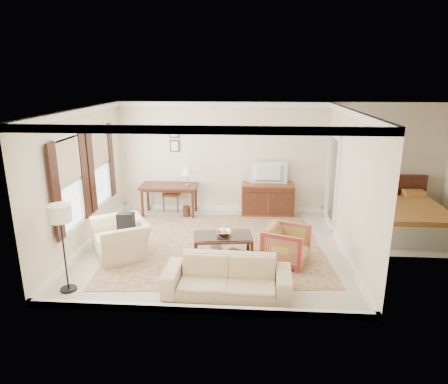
# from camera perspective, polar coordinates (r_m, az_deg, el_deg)

# --- Properties ---
(room_shell) EXTENTS (5.51, 5.01, 2.91)m
(room_shell) POSITION_cam_1_polar(r_m,az_deg,el_deg) (7.94, -1.61, 8.60)
(room_shell) COLOR beige
(room_shell) RESTS_ON ground
(annex_bedroom) EXTENTS (3.00, 2.70, 2.90)m
(annex_bedroom) POSITION_cam_1_polar(r_m,az_deg,el_deg) (10.24, 25.13, -3.48)
(annex_bedroom) COLOR beige
(annex_bedroom) RESTS_ON ground
(window_front) EXTENTS (0.12, 1.56, 1.80)m
(window_front) POSITION_cam_1_polar(r_m,az_deg,el_deg) (8.17, -21.25, 1.12)
(window_front) COLOR #CCB284
(window_front) RESTS_ON room_shell
(window_rear) EXTENTS (0.12, 1.56, 1.80)m
(window_rear) POSITION_cam_1_polar(r_m,az_deg,el_deg) (9.60, -17.32, 3.63)
(window_rear) COLOR #CCB284
(window_rear) RESTS_ON room_shell
(doorway) EXTENTS (0.10, 1.12, 2.25)m
(doorway) POSITION_cam_1_polar(r_m,az_deg,el_deg) (9.84, 15.24, 1.26)
(doorway) COLOR white
(doorway) RESTS_ON room_shell
(rug) EXTENTS (4.77, 4.19, 0.01)m
(rug) POSITION_cam_1_polar(r_m,az_deg,el_deg) (8.72, -1.16, -7.58)
(rug) COLOR brown
(rug) RESTS_ON room_shell
(writing_desk) EXTENTS (1.47, 0.73, 0.80)m
(writing_desk) POSITION_cam_1_polar(r_m,az_deg,el_deg) (10.48, -7.85, 0.42)
(writing_desk) COLOR #441F13
(writing_desk) RESTS_ON room_shell
(desk_chair) EXTENTS (0.46, 0.46, 1.05)m
(desk_chair) POSITION_cam_1_polar(r_m,az_deg,el_deg) (10.86, -7.49, 0.08)
(desk_chair) COLOR brown
(desk_chair) RESTS_ON room_shell
(desk_lamp) EXTENTS (0.32, 0.32, 0.50)m
(desk_lamp) POSITION_cam_1_polar(r_m,az_deg,el_deg) (10.30, -5.24, 2.30)
(desk_lamp) COLOR silver
(desk_lamp) RESTS_ON writing_desk
(framed_prints) EXTENTS (0.25, 0.04, 0.68)m
(framed_prints) POSITION_cam_1_polar(r_m,az_deg,el_deg) (10.62, -7.10, 7.55)
(framed_prints) COLOR #441F13
(framed_prints) RESTS_ON room_shell
(sideboard) EXTENTS (1.36, 0.52, 0.84)m
(sideboard) POSITION_cam_1_polar(r_m,az_deg,el_deg) (10.52, 6.25, -1.02)
(sideboard) COLOR brown
(sideboard) RESTS_ON room_shell
(tv) EXTENTS (0.93, 0.54, 0.12)m
(tv) POSITION_cam_1_polar(r_m,az_deg,el_deg) (10.28, 6.40, 3.66)
(tv) COLOR black
(tv) RESTS_ON sideboard
(coffee_table) EXTENTS (1.22, 0.81, 0.49)m
(coffee_table) POSITION_cam_1_polar(r_m,az_deg,el_deg) (8.02, -0.14, -6.91)
(coffee_table) COLOR #441F13
(coffee_table) RESTS_ON room_shell
(fruit_bowl) EXTENTS (0.42, 0.42, 0.10)m
(fruit_bowl) POSITION_cam_1_polar(r_m,az_deg,el_deg) (7.99, -0.04, -5.72)
(fruit_bowl) COLOR silver
(fruit_bowl) RESTS_ON coffee_table
(book_a) EXTENTS (0.28, 0.10, 0.38)m
(book_a) POSITION_cam_1_polar(r_m,az_deg,el_deg) (8.11, -1.84, -8.07)
(book_a) COLOR brown
(book_a) RESTS_ON coffee_table
(book_b) EXTENTS (0.24, 0.19, 0.38)m
(book_b) POSITION_cam_1_polar(r_m,az_deg,el_deg) (8.07, 0.60, -8.22)
(book_b) COLOR brown
(book_b) RESTS_ON coffee_table
(striped_armchair) EXTENTS (0.98, 1.01, 0.82)m
(striped_armchair) POSITION_cam_1_polar(r_m,az_deg,el_deg) (7.89, 8.93, -7.25)
(striped_armchair) COLOR maroon
(striped_armchair) RESTS_ON room_shell
(club_armchair) EXTENTS (1.22, 1.35, 0.99)m
(club_armchair) POSITION_cam_1_polar(r_m,az_deg,el_deg) (8.35, -14.54, -5.60)
(club_armchair) COLOR #CDB28B
(club_armchair) RESTS_ON room_shell
(backpack) EXTENTS (0.38, 0.38, 0.40)m
(backpack) POSITION_cam_1_polar(r_m,az_deg,el_deg) (8.21, -13.83, -4.07)
(backpack) COLOR black
(backpack) RESTS_ON club_armchair
(sofa) EXTENTS (2.14, 0.69, 0.83)m
(sofa) POSITION_cam_1_polar(r_m,az_deg,el_deg) (6.75, 0.48, -11.23)
(sofa) COLOR #CDB28B
(sofa) RESTS_ON room_shell
(floor_lamp) EXTENTS (0.38, 0.38, 1.54)m
(floor_lamp) POSITION_cam_1_polar(r_m,az_deg,el_deg) (7.02, -22.36, -3.68)
(floor_lamp) COLOR black
(floor_lamp) RESTS_ON room_shell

